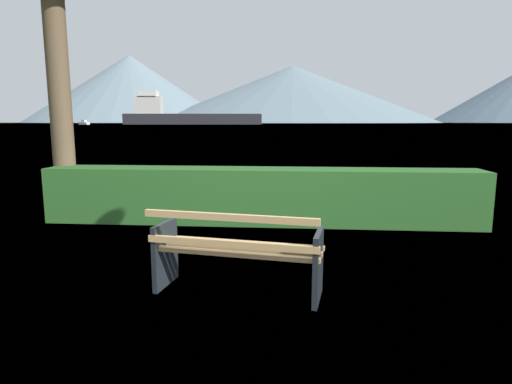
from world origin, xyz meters
TOP-DOWN VIEW (x-y plane):
  - ground_plane at (0.00, 0.00)m, footprint 1400.00×1400.00m
  - water_surface at (0.00, 306.14)m, footprint 620.00×620.00m
  - park_bench at (-0.01, -0.06)m, footprint 1.73×0.83m
  - hedge_row at (0.00, 2.99)m, footprint 7.24×0.71m
  - cargo_ship_large at (-57.87, 223.92)m, footprint 73.24×20.86m
  - sailboat_mid at (-106.63, 211.43)m, footprint 6.94×5.14m
  - distant_hills at (1.01, 558.98)m, footprint 759.19×362.16m

SIDE VIEW (x-z plane):
  - ground_plane at x=0.00m, z-range 0.00..0.00m
  - water_surface at x=0.00m, z-range 0.00..0.00m
  - park_bench at x=-0.01m, z-range -0.01..0.86m
  - hedge_row at x=0.00m, z-range 0.00..0.92m
  - sailboat_mid at x=-106.63m, z-range -0.35..2.00m
  - cargo_ship_large at x=-57.87m, z-range -3.83..13.56m
  - distant_hills at x=1.01m, z-range -4.86..81.54m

